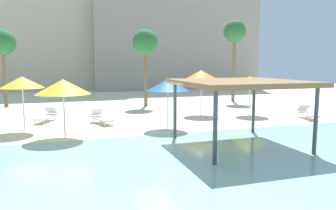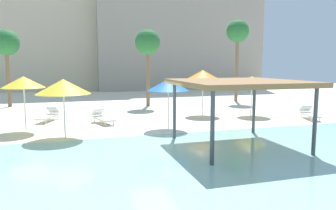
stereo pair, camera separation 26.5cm
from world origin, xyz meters
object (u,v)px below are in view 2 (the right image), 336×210
beach_umbrella_blue_0 (168,85)px  lounge_chair_0 (309,113)px  beach_umbrella_yellow_5 (252,81)px  palm_tree_0 (6,44)px  shade_pavilion (238,84)px  beach_umbrella_yellow_1 (23,82)px  palm_tree_3 (238,33)px  beach_umbrella_yellow_4 (63,87)px  lounge_chair_2 (102,117)px  palm_tree_1 (148,44)px  beach_umbrella_orange_2 (203,75)px  lounge_chair_1 (49,115)px

beach_umbrella_blue_0 → lounge_chair_0: 9.00m
beach_umbrella_yellow_5 → palm_tree_0: size_ratio=0.43×
shade_pavilion → beach_umbrella_yellow_1: beach_umbrella_yellow_1 is taller
palm_tree_0 → palm_tree_3: (18.25, -1.64, 1.13)m
shade_pavilion → palm_tree_3: bearing=61.4°
shade_pavilion → beach_umbrella_yellow_4: shade_pavilion is taller
lounge_chair_2 → palm_tree_3: (12.11, 7.27, 5.49)m
beach_umbrella_yellow_1 → beach_umbrella_yellow_5: beach_umbrella_yellow_1 is taller
shade_pavilion → beach_umbrella_yellow_5: bearing=54.9°
beach_umbrella_blue_0 → palm_tree_3: bearing=46.9°
beach_umbrella_yellow_5 → palm_tree_3: bearing=68.2°
palm_tree_1 → beach_umbrella_yellow_1: bearing=-136.7°
beach_umbrella_blue_0 → beach_umbrella_orange_2: bearing=47.1°
beach_umbrella_yellow_5 → lounge_chair_2: (-9.23, -0.08, -1.85)m
lounge_chair_1 → palm_tree_1: bearing=146.8°
beach_umbrella_yellow_1 → beach_umbrella_yellow_4: (1.85, -2.00, -0.12)m
lounge_chair_2 → palm_tree_0: (-6.14, 8.91, 4.36)m
beach_umbrella_yellow_1 → lounge_chair_2: bearing=14.7°
palm_tree_1 → palm_tree_3: bearing=6.7°
shade_pavilion → beach_umbrella_blue_0: bearing=110.9°
shade_pavilion → beach_umbrella_yellow_1: 9.99m
shade_pavilion → lounge_chair_0: size_ratio=2.30×
beach_umbrella_blue_0 → palm_tree_3: size_ratio=0.36×
lounge_chair_1 → palm_tree_3: bearing=133.0°
beach_umbrella_blue_0 → palm_tree_1: 9.16m
shade_pavilion → beach_umbrella_yellow_4: bearing=151.2°
beach_umbrella_yellow_4 → lounge_chair_1: (-0.99, 4.52, -1.91)m
beach_umbrella_blue_0 → beach_umbrella_orange_2: (3.38, 3.64, 0.36)m
shade_pavilion → beach_umbrella_orange_2: beach_umbrella_orange_2 is taller
lounge_chair_1 → palm_tree_0: bearing=-133.9°
beach_umbrella_orange_2 → palm_tree_0: 14.88m
lounge_chair_1 → lounge_chair_0: bearing=98.2°
beach_umbrella_orange_2 → palm_tree_1: 6.05m
beach_umbrella_blue_0 → lounge_chair_1: bearing=146.0°
beach_umbrella_orange_2 → lounge_chair_0: 6.72m
shade_pavilion → palm_tree_1: palm_tree_1 is taller
beach_umbrella_yellow_1 → palm_tree_0: size_ratio=0.46×
lounge_chair_1 → palm_tree_1: 9.46m
lounge_chair_0 → lounge_chair_1: (-14.69, 3.62, 0.00)m
beach_umbrella_blue_0 → beach_umbrella_yellow_1: (-6.75, 1.45, 0.17)m
lounge_chair_0 → lounge_chair_1: size_ratio=1.00×
beach_umbrella_yellow_4 → palm_tree_3: palm_tree_3 is taller
lounge_chair_0 → lounge_chair_2: (-11.83, 2.08, 0.00)m
beach_umbrella_yellow_5 → palm_tree_1: palm_tree_1 is taller
beach_umbrella_yellow_4 → shade_pavilion: bearing=-28.8°
beach_umbrella_yellow_5 → shade_pavilion: bearing=-125.1°
shade_pavilion → beach_umbrella_yellow_1: size_ratio=1.74×
beach_umbrella_yellow_4 → palm_tree_0: bearing=109.8°
beach_umbrella_blue_0 → beach_umbrella_yellow_4: (-4.89, -0.55, 0.05)m
beach_umbrella_blue_0 → lounge_chair_0: (8.80, 0.35, -1.85)m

